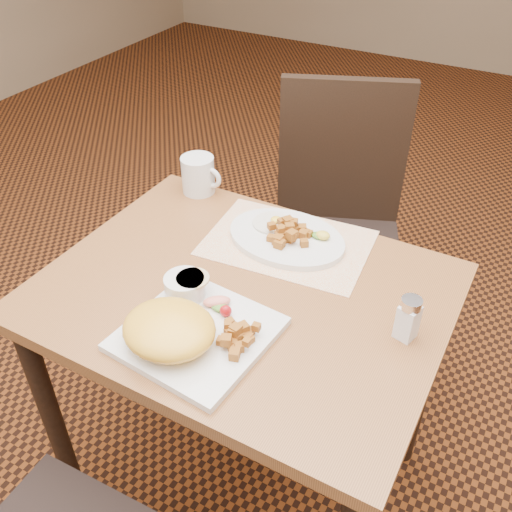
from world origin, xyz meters
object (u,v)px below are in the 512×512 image
object	(u,v)px
plate_square	(197,334)
salt_shaker	(408,318)
plate_oval	(286,238)
table	(243,323)
chair_far	(338,217)
coffee_mug	(199,175)

from	to	relation	value
plate_square	salt_shaker	world-z (taller)	salt_shaker
plate_oval	table	bearing A→B (deg)	-91.42
plate_square	salt_shaker	xyz separation A→B (m)	(0.37, 0.21, 0.04)
plate_square	plate_oval	world-z (taller)	plate_oval
table	salt_shaker	world-z (taller)	salt_shaker
table	plate_square	bearing A→B (deg)	-91.58
chair_far	coffee_mug	distance (m)	0.54
table	plate_oval	world-z (taller)	plate_oval
plate_square	plate_oval	size ratio (longest dim) A/B	0.92
salt_shaker	coffee_mug	xyz separation A→B (m)	(-0.69, 0.28, 0.00)
plate_square	coffee_mug	size ratio (longest dim) A/B	2.29
plate_oval	salt_shaker	distance (m)	0.41
plate_square	plate_oval	bearing A→B (deg)	88.51
chair_far	coffee_mug	world-z (taller)	chair_far
plate_square	plate_oval	xyz separation A→B (m)	(0.01, 0.39, 0.00)
plate_square	coffee_mug	bearing A→B (deg)	122.98
table	plate_oval	xyz separation A→B (m)	(0.01, 0.21, 0.12)
chair_far	plate_square	bearing A→B (deg)	69.52
plate_square	salt_shaker	size ratio (longest dim) A/B	2.80
table	coffee_mug	size ratio (longest dim) A/B	7.35
coffee_mug	plate_square	bearing A→B (deg)	-57.02
table	coffee_mug	bearing A→B (deg)	135.95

